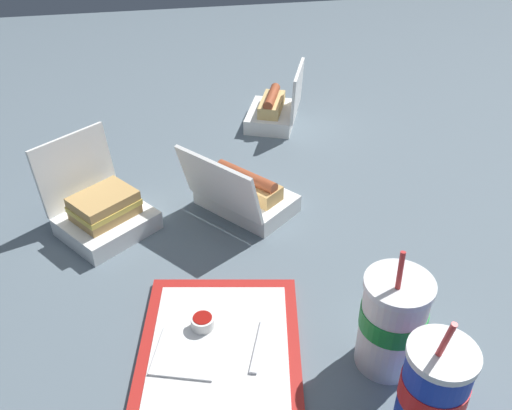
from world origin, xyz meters
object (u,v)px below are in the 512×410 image
(soda_cup_back, at_px, (432,394))
(soda_cup_right, at_px, (392,322))
(clamshell_hotdog_center, at_px, (243,194))
(food_tray, at_px, (219,361))
(clamshell_sandwich_front, at_px, (103,212))
(ketchup_cup, at_px, (203,322))
(clamshell_hotdog_left, at_px, (275,110))
(plastic_fork, at_px, (259,346))

(soda_cup_back, bearing_deg, soda_cup_right, -179.11)
(clamshell_hotdog_center, distance_m, soda_cup_right, 0.48)
(food_tray, relative_size, clamshell_hotdog_center, 1.54)
(clamshell_hotdog_center, distance_m, soda_cup_back, 0.61)
(clamshell_hotdog_center, bearing_deg, clamshell_sandwich_front, -85.90)
(ketchup_cup, bearing_deg, clamshell_sandwich_front, -151.92)
(soda_cup_right, bearing_deg, clamshell_hotdog_left, -179.54)
(ketchup_cup, distance_m, clamshell_hotdog_center, 0.37)
(clamshell_sandwich_front, height_order, clamshell_hotdog_left, clamshell_sandwich_front)
(plastic_fork, height_order, clamshell_sandwich_front, clamshell_sandwich_front)
(ketchup_cup, bearing_deg, soda_cup_back, 49.36)
(clamshell_hotdog_left, bearing_deg, clamshell_hotdog_center, -20.97)
(ketchup_cup, bearing_deg, plastic_fork, 56.12)
(ketchup_cup, xyz_separation_m, clamshell_hotdog_left, (-0.74, 0.27, 0.01))
(plastic_fork, xyz_separation_m, clamshell_hotdog_center, (-0.40, 0.04, 0.02))
(clamshell_hotdog_left, xyz_separation_m, soda_cup_right, (0.85, 0.01, 0.05))
(food_tray, bearing_deg, plastic_fork, 100.41)
(plastic_fork, bearing_deg, food_tray, -59.45)
(clamshell_hotdog_center, bearing_deg, plastic_fork, -5.58)
(clamshell_sandwich_front, bearing_deg, food_tray, 25.87)
(clamshell_hotdog_left, xyz_separation_m, soda_cup_back, (0.98, 0.01, 0.05))
(clamshell_hotdog_left, height_order, soda_cup_back, soda_cup_back)
(food_tray, xyz_separation_m, soda_cup_back, (0.17, 0.27, 0.09))
(ketchup_cup, height_order, soda_cup_back, soda_cup_back)
(clamshell_sandwich_front, height_order, soda_cup_back, soda_cup_back)
(ketchup_cup, distance_m, clamshell_sandwich_front, 0.37)
(clamshell_sandwich_front, distance_m, soda_cup_back, 0.73)
(clamshell_hotdog_center, height_order, soda_cup_back, soda_cup_back)
(clamshell_hotdog_left, bearing_deg, food_tray, -17.65)
(food_tray, height_order, plastic_fork, plastic_fork)
(clamshell_sandwich_front, bearing_deg, plastic_fork, 34.07)
(clamshell_hotdog_center, xyz_separation_m, soda_cup_right, (0.45, 0.16, 0.05))
(food_tray, bearing_deg, clamshell_sandwich_front, -154.13)
(food_tray, relative_size, ketchup_cup, 10.25)
(plastic_fork, relative_size, soda_cup_back, 0.46)
(plastic_fork, distance_m, soda_cup_back, 0.28)
(clamshell_hotdog_center, relative_size, clamshell_sandwich_front, 1.07)
(ketchup_cup, bearing_deg, soda_cup_right, 69.04)
(clamshell_hotdog_left, distance_m, soda_cup_back, 0.98)
(clamshell_hotdog_center, xyz_separation_m, soda_cup_back, (0.59, 0.16, 0.05))
(plastic_fork, bearing_deg, clamshell_hotdog_center, -165.44)
(plastic_fork, relative_size, clamshell_hotdog_center, 0.41)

